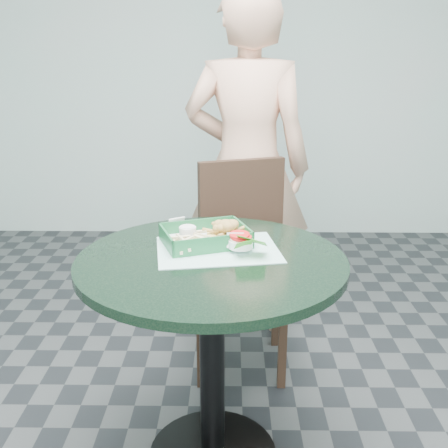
{
  "coord_description": "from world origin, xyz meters",
  "views": [
    {
      "loc": [
        0.06,
        -1.53,
        1.38
      ],
      "look_at": [
        0.04,
        0.1,
        0.85
      ],
      "focal_mm": 42.0,
      "sensor_mm": 36.0,
      "label": 1
    }
  ],
  "objects_px": {
    "cafe_table": "(212,311)",
    "diner_person": "(247,144)",
    "crab_sandwich": "(224,238)",
    "dining_chair": "(241,251)",
    "sauce_ramekin": "(189,234)",
    "food_basket": "(205,245)"
  },
  "relations": [
    {
      "from": "dining_chair",
      "to": "diner_person",
      "type": "height_order",
      "value": "diner_person"
    },
    {
      "from": "dining_chair",
      "to": "crab_sandwich",
      "type": "relative_size",
      "value": 7.41
    },
    {
      "from": "food_basket",
      "to": "sauce_ramekin",
      "type": "height_order",
      "value": "sauce_ramekin"
    },
    {
      "from": "cafe_table",
      "to": "crab_sandwich",
      "type": "height_order",
      "value": "crab_sandwich"
    },
    {
      "from": "cafe_table",
      "to": "diner_person",
      "type": "height_order",
      "value": "diner_person"
    },
    {
      "from": "food_basket",
      "to": "crab_sandwich",
      "type": "bearing_deg",
      "value": -16.77
    },
    {
      "from": "dining_chair",
      "to": "food_basket",
      "type": "xyz_separation_m",
      "value": [
        -0.13,
        -0.56,
        0.23
      ]
    },
    {
      "from": "cafe_table",
      "to": "diner_person",
      "type": "bearing_deg",
      "value": 82.03
    },
    {
      "from": "diner_person",
      "to": "food_basket",
      "type": "bearing_deg",
      "value": 88.4
    },
    {
      "from": "crab_sandwich",
      "to": "sauce_ramekin",
      "type": "distance_m",
      "value": 0.13
    },
    {
      "from": "dining_chair",
      "to": "sauce_ramekin",
      "type": "height_order",
      "value": "dining_chair"
    },
    {
      "from": "cafe_table",
      "to": "food_basket",
      "type": "height_order",
      "value": "food_basket"
    },
    {
      "from": "cafe_table",
      "to": "diner_person",
      "type": "xyz_separation_m",
      "value": [
        0.14,
        0.99,
        0.38
      ]
    },
    {
      "from": "dining_chair",
      "to": "food_basket",
      "type": "height_order",
      "value": "dining_chair"
    },
    {
      "from": "dining_chair",
      "to": "sauce_ramekin",
      "type": "relative_size",
      "value": 16.31
    },
    {
      "from": "crab_sandwich",
      "to": "food_basket",
      "type": "bearing_deg",
      "value": 163.23
    },
    {
      "from": "diner_person",
      "to": "sauce_ramekin",
      "type": "xyz_separation_m",
      "value": [
        -0.22,
        -0.86,
        -0.16
      ]
    },
    {
      "from": "crab_sandwich",
      "to": "sauce_ramekin",
      "type": "xyz_separation_m",
      "value": [
        -0.12,
        0.03,
        -0.0
      ]
    },
    {
      "from": "dining_chair",
      "to": "sauce_ramekin",
      "type": "xyz_separation_m",
      "value": [
        -0.19,
        -0.55,
        0.27
      ]
    },
    {
      "from": "diner_person",
      "to": "sauce_ramekin",
      "type": "bearing_deg",
      "value": 84.6
    },
    {
      "from": "crab_sandwich",
      "to": "diner_person",
      "type": "bearing_deg",
      "value": 83.68
    },
    {
      "from": "dining_chair",
      "to": "crab_sandwich",
      "type": "height_order",
      "value": "dining_chair"
    }
  ]
}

